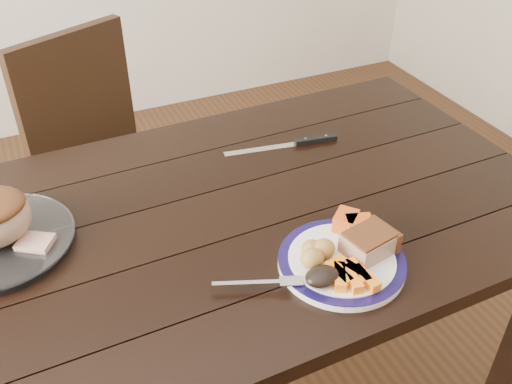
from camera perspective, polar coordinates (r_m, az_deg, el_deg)
name	(u,v)px	position (r m, az deg, el deg)	size (l,w,h in m)	color
dining_table	(222,243)	(1.38, -3.37, -5.16)	(1.62, 0.93, 0.75)	black
chair_far	(105,156)	(2.01, -14.86, 3.49)	(0.56, 0.57, 0.93)	black
dinner_plate	(341,262)	(1.20, 8.54, -6.96)	(0.26, 0.26, 0.02)	white
plate_rim	(342,259)	(1.19, 8.58, -6.66)	(0.26, 0.26, 0.02)	#120C3C
pork_slice	(369,243)	(1.20, 11.19, -5.06)	(0.10, 0.08, 0.04)	tan
roasted_potatoes	(316,252)	(1.17, 6.06, -6.00)	(0.08, 0.07, 0.04)	gold
carrot_batons	(350,275)	(1.14, 9.42, -8.14)	(0.08, 0.11, 0.02)	orange
pumpkin_wedges	(352,223)	(1.25, 9.61, -3.12)	(0.09, 0.09, 0.04)	orange
dark_mushroom	(322,276)	(1.12, 6.64, -8.38)	(0.07, 0.05, 0.03)	black
fork	(264,283)	(1.13, 0.86, -9.07)	(0.17, 0.08, 0.00)	silver
cut_slice	(35,243)	(1.29, -21.19, -4.79)	(0.07, 0.06, 0.02)	tan
carving_knife	(302,142)	(1.58, 4.64, 5.01)	(0.32, 0.07, 0.01)	silver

